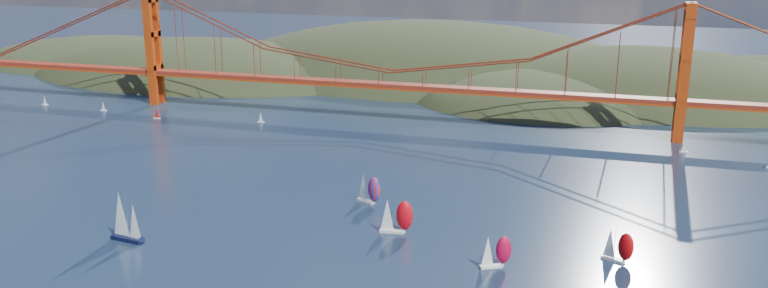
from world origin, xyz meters
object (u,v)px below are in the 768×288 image
sloop_navy (124,217)px  racer_2 (617,245)px  racer_0 (395,216)px  racer_rwb (368,188)px  racer_1 (495,251)px

sloop_navy → racer_2: (127.05, 24.45, -2.31)m
racer_2 → racer_0: bearing=-159.0°
racer_0 → racer_2: bearing=-9.6°
racer_rwb → racer_0: bearing=-30.5°
racer_1 → racer_rwb: (-44.58, 35.21, 0.42)m
racer_1 → racer_2: (28.91, 12.52, 0.06)m
racer_0 → sloop_navy: bearing=-166.8°
sloop_navy → racer_2: 129.40m
sloop_navy → racer_2: size_ratio=1.63×
racer_1 → sloop_navy: bearing=158.9°
racer_1 → racer_rwb: racer_rwb is taller
racer_2 → sloop_navy: bearing=-146.3°
sloop_navy → racer_1: size_ratio=1.65×
sloop_navy → racer_1: bearing=14.8°
sloop_navy → racer_1: sloop_navy is taller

